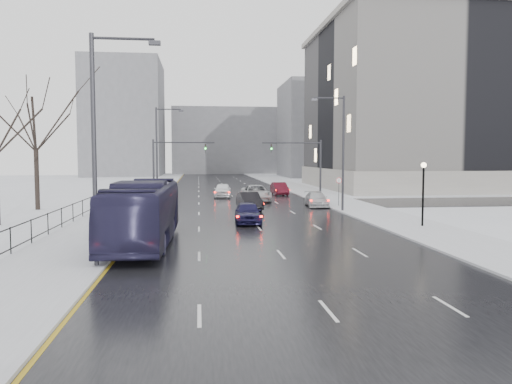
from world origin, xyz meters
name	(u,v)px	position (x,y,z in m)	size (l,w,h in m)	color
road	(231,195)	(0.00, 60.00, 0.02)	(16.00, 150.00, 0.04)	black
cross_road	(239,204)	(0.00, 48.00, 0.02)	(130.00, 10.00, 0.04)	black
sidewalk_left	(145,195)	(-10.50, 60.00, 0.08)	(5.00, 150.00, 0.16)	silver
sidewalk_right	(314,194)	(10.50, 60.00, 0.08)	(5.00, 150.00, 0.16)	silver
park_strip	(65,196)	(-20.00, 60.00, 0.06)	(14.00, 150.00, 0.12)	white
tree_park_e	(38,211)	(-18.20, 44.00, 0.00)	(9.45, 9.45, 13.50)	black
iron_fence	(53,220)	(-13.00, 30.00, 0.91)	(0.06, 70.00, 1.30)	black
streetlight_r_mid	(341,147)	(8.17, 40.00, 5.62)	(2.95, 0.25, 10.00)	#2D2D33
streetlight_l_near	(99,138)	(-8.17, 20.00, 5.62)	(2.95, 0.25, 10.00)	#2D2D33
streetlight_l_far	(159,149)	(-8.17, 52.00, 5.62)	(2.95, 0.25, 10.00)	#2D2D33
lamppost_r_mid	(423,185)	(11.00, 30.00, 2.94)	(0.36, 0.36, 4.28)	black
mast_signal_right	(310,163)	(7.33, 48.00, 4.11)	(6.10, 0.33, 6.50)	#2D2D33
mast_signal_left	(165,164)	(-7.33, 48.00, 4.11)	(6.10, 0.33, 6.50)	#2D2D33
no_uturn_sign	(339,183)	(9.20, 44.00, 2.30)	(0.60, 0.06, 2.70)	#2D2D33
civic_building	(451,115)	(35.00, 72.00, 11.21)	(41.00, 31.00, 24.80)	gray
bldg_far_right	(333,130)	(28.00, 115.00, 11.00)	(24.00, 20.00, 22.00)	slate
bldg_far_left	(125,119)	(-22.00, 125.00, 14.00)	(18.00, 22.00, 28.00)	slate
bldg_far_center	(227,141)	(4.00, 140.00, 9.00)	(30.00, 18.00, 18.00)	slate
bus	(144,212)	(-7.00, 25.75, 1.78)	(2.93, 12.52, 3.49)	#242141
sedan_center_near	(248,212)	(-0.50, 33.50, 0.82)	(1.84, 4.57, 1.56)	#16133A
sedan_right_near	(249,201)	(0.50, 42.36, 0.83)	(1.68, 4.82, 1.59)	black
sedan_right_cross	(256,193)	(2.07, 50.91, 0.90)	(2.86, 6.19, 1.72)	#B0B1B5
sedan_right_far	(316,199)	(7.20, 44.67, 0.73)	(1.92, 4.73, 1.37)	silver
sedan_center_far	(223,190)	(-1.21, 56.50, 0.87)	(1.95, 4.85, 1.65)	white
sedan_right_distant	(280,189)	(5.97, 59.09, 0.81)	(1.64, 4.70, 1.55)	#4C0D19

